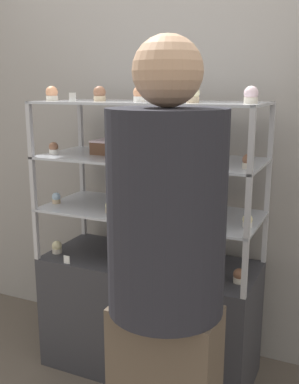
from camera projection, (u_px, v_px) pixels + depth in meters
name	position (u px, v px, depth m)	size (l,w,h in m)	color
ground_plane	(150.00, 366.00, 2.57)	(20.00, 20.00, 0.00)	brown
back_wall	(177.00, 133.00, 2.62)	(8.00, 0.05, 2.60)	gray
display_base	(150.00, 315.00, 2.50)	(1.15, 0.49, 0.65)	#333338
display_riser_lower	(150.00, 213.00, 2.37)	(1.15, 0.49, 0.28)	#B7B7BC
display_riser_middle	(150.00, 161.00, 2.30)	(1.15, 0.49, 0.28)	#B7B7BC
display_riser_upper	(150.00, 105.00, 2.24)	(1.15, 0.49, 0.28)	#B7B7BC
layer_cake_centerpiece	(172.00, 199.00, 2.33)	(0.22, 0.22, 0.13)	brown
sheet_cake_frosted	(113.00, 147.00, 2.41)	(0.20, 0.18, 0.07)	brown
cupcake_0	(57.00, 247.00, 2.53)	(0.06, 0.06, 0.07)	beige
cupcake_1	(118.00, 252.00, 2.45)	(0.06, 0.06, 0.07)	white
cupcake_2	(174.00, 266.00, 2.25)	(0.06, 0.06, 0.07)	#CCB28C
cupcake_3	(239.00, 276.00, 2.14)	(0.06, 0.06, 0.07)	beige
price_tag_0	(67.00, 260.00, 2.37)	(0.04, 0.00, 0.04)	white
cupcake_4	(56.00, 198.00, 2.50)	(0.05, 0.05, 0.06)	#CCB28C
cupcake_5	(110.00, 207.00, 2.31)	(0.05, 0.05, 0.06)	#CCB28C
cupcake_6	(247.00, 221.00, 2.07)	(0.05, 0.05, 0.06)	white
price_tag_1	(181.00, 224.00, 2.05)	(0.04, 0.00, 0.04)	white
cupcake_7	(54.00, 148.00, 2.40)	(0.05, 0.05, 0.07)	white
cupcake_8	(140.00, 154.00, 2.20)	(0.05, 0.05, 0.07)	#CCB28C
cupcake_9	(191.00, 156.00, 2.14)	(0.05, 0.05, 0.07)	#CCB28C
cupcake_10	(248.00, 162.00, 1.97)	(0.05, 0.05, 0.07)	beige
price_tag_2	(114.00, 158.00, 2.13)	(0.04, 0.00, 0.04)	white
cupcake_11	(52.00, 94.00, 2.33)	(0.06, 0.06, 0.08)	beige
cupcake_12	(100.00, 94.00, 2.27)	(0.06, 0.06, 0.08)	#CCB28C
cupcake_13	(140.00, 94.00, 2.14)	(0.06, 0.06, 0.08)	white
cupcake_14	(193.00, 95.00, 2.05)	(0.06, 0.06, 0.08)	#CCB28C
cupcake_15	(251.00, 95.00, 1.96)	(0.06, 0.06, 0.08)	beige
price_tag_3	(72.00, 97.00, 2.15)	(0.04, 0.00, 0.04)	white
customer_figure	(166.00, 276.00, 1.56)	(0.40, 0.40, 1.72)	brown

